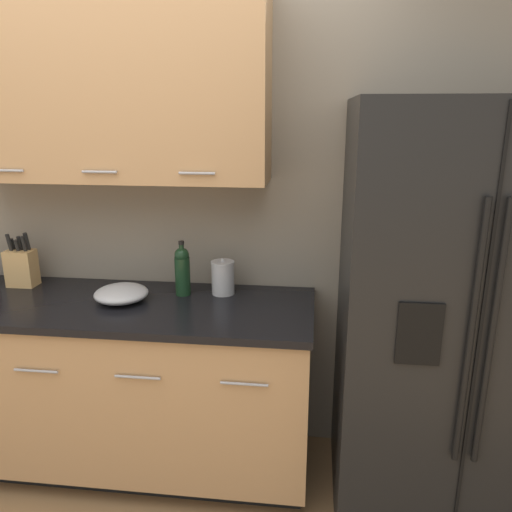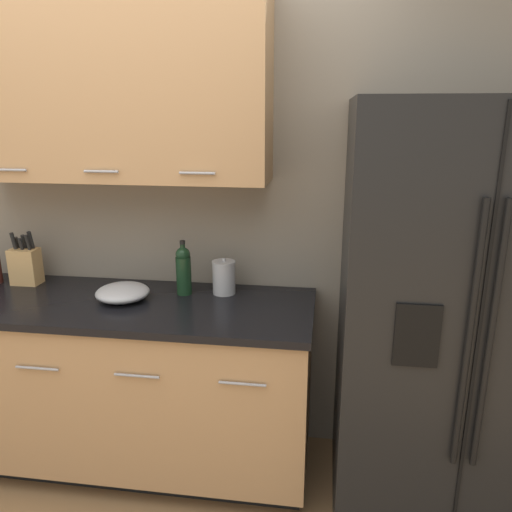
% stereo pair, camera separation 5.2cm
% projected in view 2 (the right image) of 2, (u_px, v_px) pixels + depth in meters
% --- Properties ---
extents(wall_back, '(10.00, 0.39, 2.60)m').
position_uv_depth(wall_back, '(135.00, 181.00, 2.54)').
color(wall_back, gray).
rests_on(wall_back, ground_plane).
extents(counter_unit, '(1.93, 0.64, 0.90)m').
position_uv_depth(counter_unit, '(120.00, 382.00, 2.53)').
color(counter_unit, black).
rests_on(counter_unit, ground_plane).
extents(refrigerator, '(0.92, 0.77, 1.83)m').
position_uv_depth(refrigerator, '(451.00, 321.00, 2.13)').
color(refrigerator, black).
rests_on(refrigerator, ground_plane).
extents(knife_block, '(0.14, 0.09, 0.28)m').
position_uv_depth(knife_block, '(25.00, 265.00, 2.60)').
color(knife_block, tan).
rests_on(knife_block, counter_unit).
extents(wine_bottle, '(0.08, 0.08, 0.27)m').
position_uv_depth(wine_bottle, '(184.00, 269.00, 2.45)').
color(wine_bottle, black).
rests_on(wine_bottle, counter_unit).
extents(steel_canister, '(0.12, 0.12, 0.18)m').
position_uv_depth(steel_canister, '(224.00, 277.00, 2.47)').
color(steel_canister, '#A3A3A5').
rests_on(steel_canister, counter_unit).
extents(mixing_bowl, '(0.26, 0.26, 0.08)m').
position_uv_depth(mixing_bowl, '(123.00, 292.00, 2.40)').
color(mixing_bowl, '#A3A3A5').
rests_on(mixing_bowl, counter_unit).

